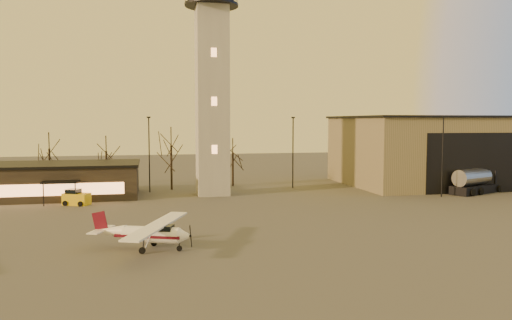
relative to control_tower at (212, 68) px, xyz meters
The scene contains 9 objects.
ground 34.15m from the control_tower, 90.00° to the right, with size 220.00×220.00×0.00m, color #494743.
control_tower is the anchor object (origin of this frame).
hangar 37.90m from the control_tower, ahead, with size 30.60×20.60×10.30m.
terminal 26.24m from the control_tower, behind, with size 25.40×12.20×4.30m.
light_poles 10.97m from the control_tower, 63.48° to the left, with size 58.50×12.25×10.14m.
tree_row 19.48m from the control_tower, 146.24° to the left, with size 37.20×9.20×8.80m.
cessna_front 31.94m from the control_tower, 106.35° to the right, with size 8.22×9.97×2.82m.
fuel_truck 38.11m from the control_tower, ahead, with size 9.19×5.78×3.30m.
service_cart 23.03m from the control_tower, 164.08° to the right, with size 3.24×2.69×1.81m.
Camera 1 is at (-8.15, -33.99, 9.54)m, focal length 35.00 mm.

